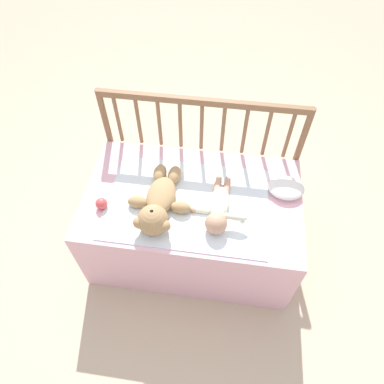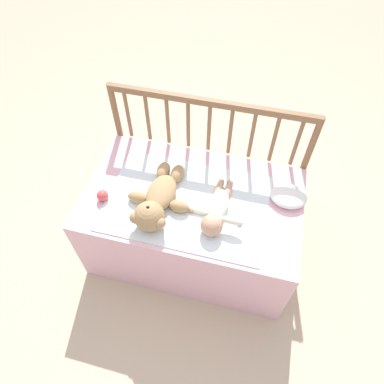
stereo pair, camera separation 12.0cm
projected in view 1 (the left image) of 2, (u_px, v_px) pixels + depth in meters
The scene contains 8 objects.
ground_plane at pixel (192, 244), 2.24m from camera, with size 12.00×12.00×0.00m, color #C6B293.
crib_mattress at pixel (192, 223), 2.04m from camera, with size 1.17×0.71×0.52m.
crib_rail at pixel (201, 136), 1.99m from camera, with size 1.17×0.04×0.87m.
blanket at pixel (187, 203), 1.81m from camera, with size 0.85×0.57×0.01m.
teddy_bear at pixel (158, 204), 1.74m from camera, with size 0.33×0.47×0.16m.
baby at pixel (218, 209), 1.74m from camera, with size 0.30×0.39×0.11m.
small_pillow at pixel (286, 188), 1.84m from camera, with size 0.19×0.16×0.06m.
toy_ball at pixel (102, 204), 1.77m from camera, with size 0.06×0.06×0.06m.
Camera 1 is at (0.15, -1.10, 1.98)m, focal length 32.00 mm.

